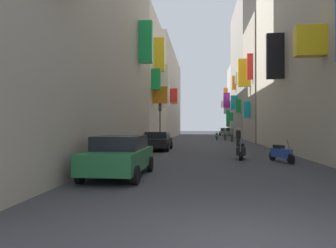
% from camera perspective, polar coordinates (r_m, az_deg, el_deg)
% --- Properties ---
extents(ground_plane, '(140.00, 140.00, 0.00)m').
position_cam_1_polar(ground_plane, '(34.56, 7.43, -3.37)').
color(ground_plane, '#38383D').
extents(building_left_mid_a, '(7.34, 12.70, 12.71)m').
position_cam_1_polar(building_left_mid_a, '(32.19, -6.92, 7.74)').
color(building_left_mid_a, '#BCB29E').
rests_on(building_left_mid_a, ground).
extents(building_left_mid_b, '(7.17, 27.10, 14.13)m').
position_cam_1_polar(building_left_mid_b, '(51.72, -1.92, 5.47)').
color(building_left_mid_b, '#B2A899').
rests_on(building_left_mid_b, ground).
extents(building_right_mid_b, '(7.39, 8.85, 14.02)m').
position_cam_1_polar(building_right_mid_b, '(37.90, 19.61, 7.54)').
color(building_right_mid_b, '#9E9384').
rests_on(building_right_mid_b, ground).
extents(building_right_mid_c, '(7.03, 16.14, 21.41)m').
position_cam_1_polar(building_right_mid_c, '(50.57, 16.28, 9.78)').
color(building_right_mid_c, gray).
rests_on(building_right_mid_c, ground).
extents(building_right_far, '(7.38, 7.42, 13.53)m').
position_cam_1_polar(building_right_far, '(61.61, 14.33, 4.26)').
color(building_right_far, '#B2A899').
rests_on(building_right_far, ground).
extents(parked_car_grey, '(2.00, 4.03, 1.41)m').
position_cam_1_polar(parked_car_grey, '(56.76, 10.85, -1.43)').
color(parked_car_grey, slate).
rests_on(parked_car_grey, ground).
extents(parked_car_black, '(2.01, 4.20, 1.37)m').
position_cam_1_polar(parked_car_black, '(22.36, -2.03, -3.15)').
color(parked_car_black, black).
rests_on(parked_car_black, ground).
extents(parked_car_green, '(1.98, 4.02, 1.46)m').
position_cam_1_polar(parked_car_green, '(10.88, -9.28, -5.91)').
color(parked_car_green, '#236638').
rests_on(parked_car_green, ground).
extents(scooter_black, '(0.64, 1.84, 1.13)m').
position_cam_1_polar(scooter_black, '(16.72, 13.83, -5.02)').
color(scooter_black, black).
rests_on(scooter_black, ground).
extents(scooter_green, '(0.51, 1.98, 1.13)m').
position_cam_1_polar(scooter_green, '(39.24, 9.35, -2.33)').
color(scooter_green, '#287F3D').
rests_on(scooter_green, ground).
extents(scooter_blue, '(0.83, 1.87, 1.13)m').
position_cam_1_polar(scooter_blue, '(15.97, 20.87, -5.23)').
color(scooter_blue, '#2D4CAD').
rests_on(scooter_blue, ground).
extents(pedestrian_crossing, '(0.54, 0.54, 1.60)m').
position_cam_1_polar(pedestrian_crossing, '(38.85, 10.88, -1.86)').
color(pedestrian_crossing, '#303030').
rests_on(pedestrian_crossing, ground).
extents(pedestrian_near_left, '(0.48, 0.48, 1.71)m').
position_cam_1_polar(pedestrian_near_left, '(34.59, 12.15, -1.94)').
color(pedestrian_near_left, '#313131').
rests_on(pedestrian_near_left, ground).
extents(pedestrian_near_right, '(0.40, 0.40, 1.66)m').
position_cam_1_polar(pedestrian_near_right, '(25.07, 13.34, -2.62)').
color(pedestrian_near_right, black).
rests_on(pedestrian_near_right, ground).
extents(traffic_light_near_corner, '(0.26, 0.34, 3.98)m').
position_cam_1_polar(traffic_light_near_corner, '(28.53, -1.54, 1.46)').
color(traffic_light_near_corner, '#2D2D2D').
rests_on(traffic_light_near_corner, ground).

